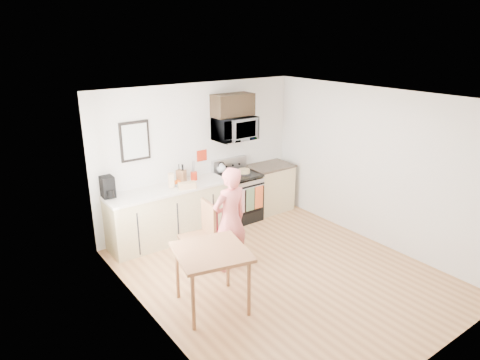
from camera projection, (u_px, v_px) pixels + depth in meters
floor at (281, 273)px, 6.39m from camera, size 4.60×4.60×0.00m
back_wall at (199, 156)px, 7.72m from camera, size 4.00×0.04×2.60m
front_wall at (440, 258)px, 4.21m from camera, size 4.00×0.04×2.60m
left_wall at (152, 228)px, 4.85m from camera, size 0.04×4.60×2.60m
right_wall at (374, 167)px, 7.08m from camera, size 0.04×4.60×2.60m
ceiling at (287, 98)px, 5.55m from camera, size 4.00×4.60×0.04m
window at (126, 188)px, 5.40m from camera, size 0.06×1.40×1.50m
cabinet_left at (169, 215)px, 7.33m from camera, size 2.10×0.60×0.90m
countertop_left at (168, 189)px, 7.17m from camera, size 2.14×0.64×0.04m
cabinet_right at (269, 188)px, 8.57m from camera, size 0.84×0.60×0.90m
countertop_right at (270, 166)px, 8.42m from camera, size 0.88×0.64×0.04m
range at (238, 198)px, 8.11m from camera, size 0.76×0.70×1.16m
microwave at (234, 129)px, 7.76m from camera, size 0.76×0.51×0.42m
upper_cabinet at (233, 105)px, 7.66m from camera, size 0.76×0.35×0.40m
wall_art at (135, 141)px, 6.89m from camera, size 0.50×0.04×0.65m
wall_trivet at (202, 156)px, 7.74m from camera, size 0.20×0.02×0.20m
person at (230, 220)px, 6.28m from camera, size 0.61×0.42×1.61m
dining_table at (211, 257)px, 5.39m from camera, size 0.92×0.92×0.82m
chair at (205, 226)px, 6.37m from camera, size 0.54×0.50×1.05m
knife_block at (181, 177)px, 7.36m from camera, size 0.16×0.18×0.24m
utensil_crock at (194, 172)px, 7.52m from camera, size 0.12×0.12×0.35m
fruit_bowl at (176, 183)px, 7.29m from camera, size 0.24×0.24×0.09m
milk_carton at (171, 180)px, 7.16m from camera, size 0.12×0.12×0.25m
coffee_maker at (108, 188)px, 6.72m from camera, size 0.20×0.29×0.34m
bread_bag at (187, 185)px, 7.13m from camera, size 0.31×0.21×0.11m
cake at (244, 172)px, 7.93m from camera, size 0.26×0.26×0.09m
kettle at (221, 168)px, 7.97m from camera, size 0.17×0.17×0.21m
pot at (232, 176)px, 7.63m from camera, size 0.21×0.36×0.11m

